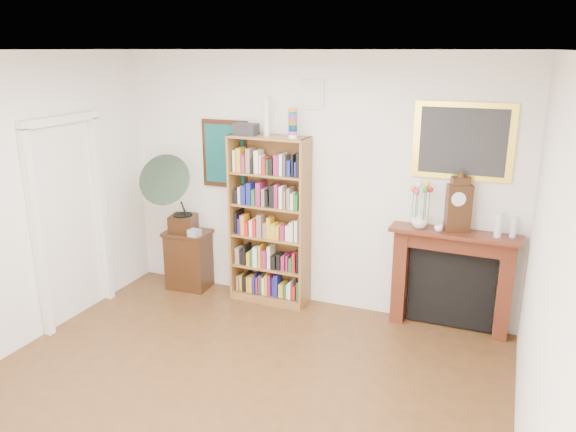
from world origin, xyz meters
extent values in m
cube|color=#4A3216|center=(0.00, 0.00, -0.01)|extent=(4.50, 5.00, 0.01)
cube|color=white|center=(0.00, 0.00, 2.80)|extent=(4.50, 5.00, 0.01)
cube|color=white|center=(0.00, 2.50, 1.40)|extent=(4.50, 0.01, 2.80)
cube|color=white|center=(2.25, 0.00, 1.40)|extent=(0.01, 5.00, 2.80)
cube|color=white|center=(-2.21, 0.73, 1.05)|extent=(0.08, 0.08, 2.10)
cube|color=white|center=(-2.21, 1.67, 1.05)|extent=(0.08, 0.08, 2.10)
cube|color=white|center=(-2.21, 1.20, 2.13)|extent=(0.08, 1.02, 0.08)
cube|color=black|center=(-1.05, 2.48, 1.65)|extent=(0.58, 0.03, 0.78)
cube|color=#115453|center=(-1.05, 2.46, 1.65)|extent=(0.50, 0.01, 0.67)
cube|color=white|center=(0.00, 2.48, 2.35)|extent=(0.26, 0.03, 0.30)
cube|color=silver|center=(0.00, 2.46, 2.35)|extent=(0.22, 0.01, 0.26)
cube|color=yellow|center=(1.55, 2.48, 1.95)|extent=(0.95, 0.03, 0.75)
cube|color=#262628|center=(1.55, 2.46, 1.95)|extent=(0.82, 0.01, 0.65)
cube|color=brown|center=(-0.86, 2.33, 0.96)|extent=(0.03, 0.31, 1.91)
cube|color=brown|center=(-0.01, 2.33, 0.96)|extent=(0.03, 0.31, 1.91)
cube|color=brown|center=(-0.43, 2.33, 1.90)|extent=(0.89, 0.33, 0.03)
cube|color=brown|center=(-0.43, 2.33, 0.04)|extent=(0.89, 0.33, 0.08)
cube|color=brown|center=(-0.43, 2.47, 0.96)|extent=(0.88, 0.04, 1.91)
cube|color=brown|center=(-0.43, 2.33, 0.41)|extent=(0.83, 0.31, 0.02)
cube|color=brown|center=(-0.43, 2.33, 0.77)|extent=(0.83, 0.31, 0.02)
cube|color=brown|center=(-0.43, 2.33, 1.14)|extent=(0.83, 0.31, 0.02)
cube|color=brown|center=(-0.43, 2.33, 1.50)|extent=(0.83, 0.31, 0.02)
cube|color=black|center=(-1.49, 2.29, 0.36)|extent=(0.55, 0.42, 0.72)
cube|color=#4B1D11|center=(1.05, 2.39, 0.52)|extent=(0.15, 0.19, 1.04)
cube|color=#4B1D11|center=(2.08, 2.39, 0.52)|extent=(0.15, 0.19, 1.04)
cube|color=#4B1D11|center=(1.56, 2.39, 0.95)|extent=(1.18, 0.22, 0.17)
cube|color=#4B1D11|center=(1.56, 2.35, 1.06)|extent=(1.28, 0.33, 0.04)
cube|color=black|center=(1.56, 2.44, 0.43)|extent=(0.86, 0.09, 0.83)
cube|color=black|center=(-1.57, 2.33, 0.81)|extent=(0.35, 0.35, 0.18)
cylinder|color=black|center=(-1.57, 2.33, 0.90)|extent=(0.27, 0.27, 0.01)
cone|color=#2F4433|center=(-1.57, 2.15, 1.30)|extent=(0.73, 0.84, 0.76)
cube|color=silver|center=(-1.32, 2.17, 0.76)|extent=(0.13, 0.13, 0.08)
cube|color=black|center=(1.57, 2.37, 1.31)|extent=(0.27, 0.21, 0.47)
cylinder|color=white|center=(1.57, 2.31, 1.42)|extent=(0.14, 0.06, 0.14)
cube|color=black|center=(1.57, 2.37, 1.58)|extent=(0.20, 0.16, 0.09)
imported|color=silver|center=(1.21, 2.34, 1.16)|extent=(0.17, 0.17, 0.17)
imported|color=white|center=(1.41, 2.30, 1.11)|extent=(0.11, 0.11, 0.06)
cylinder|color=silver|center=(1.95, 2.33, 1.19)|extent=(0.07, 0.07, 0.24)
cylinder|color=silver|center=(2.09, 2.38, 1.17)|extent=(0.06, 0.06, 0.20)
camera|label=1|loc=(2.02, -3.14, 2.81)|focal=35.00mm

